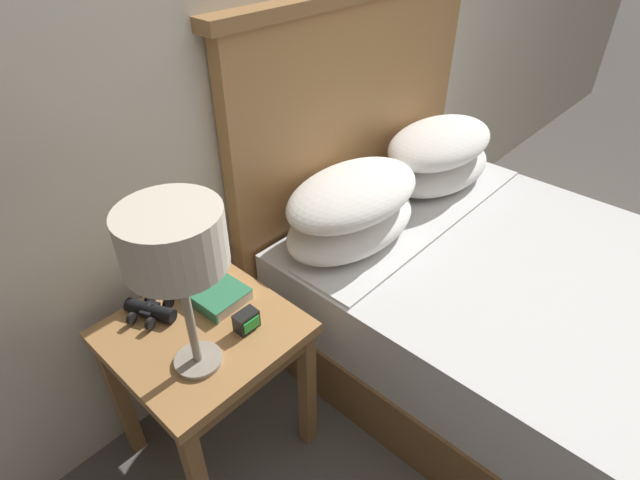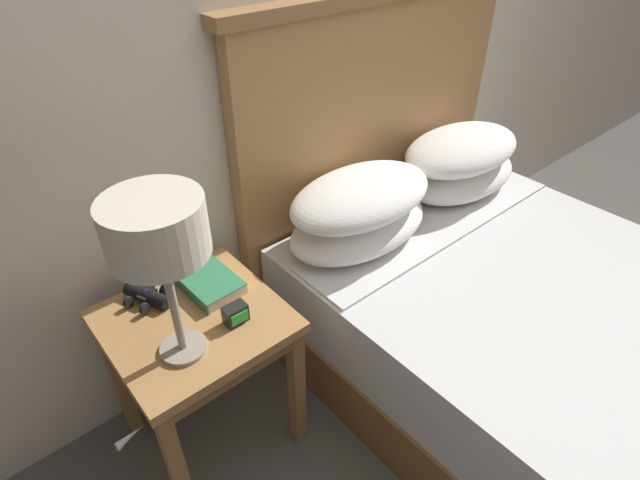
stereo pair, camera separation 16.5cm
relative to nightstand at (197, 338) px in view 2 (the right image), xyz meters
name	(u,v)px [view 2 (the right image)]	position (x,y,z in m)	size (l,w,h in m)	color
ground_plane	(478,448)	(0.67, -0.67, -0.49)	(20.00, 20.00, 0.00)	#514C47
wall_back	(295,10)	(0.67, 0.33, 0.81)	(8.00, 0.06, 2.60)	beige
nightstand	(197,338)	(0.00, 0.00, 0.00)	(0.51, 0.50, 0.58)	#AD7A47
bed	(508,310)	(1.02, -0.49, -0.16)	(1.42, 1.78, 1.34)	brown
table_lamp	(157,233)	(-0.08, -0.10, 0.49)	(0.25, 0.25, 0.49)	gray
book_on_nightstand	(209,283)	(0.11, 0.08, 0.11)	(0.16, 0.21, 0.04)	silver
binoculars_pair	(148,295)	(-0.07, 0.16, 0.11)	(0.16, 0.16, 0.05)	black
alarm_clock	(236,314)	(0.09, -0.10, 0.12)	(0.07, 0.05, 0.06)	black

